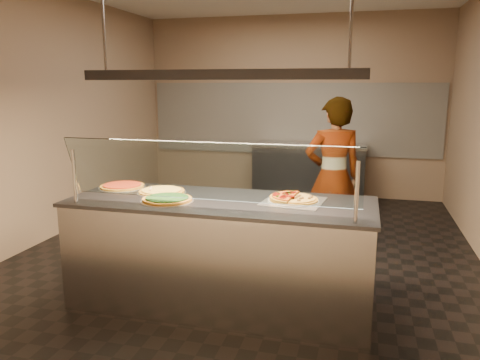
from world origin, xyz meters
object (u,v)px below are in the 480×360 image
(worker, at_px, (333,177))
(pizza_spinach, at_px, (167,199))
(half_pizza_sausage, at_px, (305,199))
(pizza_spatula, at_px, (155,190))
(prep_table, at_px, (309,173))
(heat_lamp_housing, at_px, (219,75))
(serving_counter, at_px, (221,253))
(sneeze_guard, at_px, (207,172))
(pizza_cheese, at_px, (162,191))
(perforated_tray, at_px, (293,201))
(pizza_tomato, at_px, (122,186))
(half_pizza_pepperoni, at_px, (282,197))

(worker, bearing_deg, pizza_spinach, 35.06)
(half_pizza_sausage, height_order, pizza_spatula, half_pizza_sausage)
(prep_table, relative_size, heat_lamp_housing, 0.78)
(pizza_spatula, bearing_deg, serving_counter, -7.79)
(sneeze_guard, distance_m, pizza_cheese, 0.80)
(perforated_tray, bearing_deg, sneeze_guard, -143.40)
(prep_table, xyz_separation_m, heat_lamp_housing, (-0.30, -3.90, 1.48))
(pizza_tomato, bearing_deg, sneeze_guard, -29.03)
(half_pizza_sausage, xyz_separation_m, pizza_cheese, (-1.28, 0.02, -0.01))
(perforated_tray, relative_size, prep_table, 0.30)
(pizza_cheese, bearing_deg, half_pizza_sausage, -1.06)
(serving_counter, distance_m, prep_table, 3.91)
(sneeze_guard, bearing_deg, pizza_spatula, 145.89)
(half_pizza_sausage, xyz_separation_m, pizza_spinach, (-1.11, -0.25, -0.01))
(half_pizza_sausage, height_order, prep_table, half_pizza_sausage)
(worker, bearing_deg, prep_table, -96.33)
(serving_counter, distance_m, worker, 1.80)
(pizza_tomato, bearing_deg, pizza_spinach, -31.46)
(serving_counter, bearing_deg, pizza_tomato, 167.49)
(serving_counter, xyz_separation_m, pizza_spinach, (-0.41, -0.15, 0.48))
(worker, bearing_deg, serving_counter, 43.13)
(pizza_spatula, xyz_separation_m, worker, (1.46, 1.46, -0.09))
(pizza_spinach, height_order, pizza_cheese, pizza_spinach)
(pizza_spinach, bearing_deg, pizza_tomato, 148.54)
(perforated_tray, bearing_deg, pizza_spatula, -179.38)
(half_pizza_pepperoni, height_order, pizza_spatula, half_pizza_pepperoni)
(sneeze_guard, xyz_separation_m, perforated_tray, (0.60, 0.44, -0.29))
(perforated_tray, relative_size, half_pizza_sausage, 1.28)
(worker, bearing_deg, half_pizza_sausage, 65.94)
(pizza_tomato, bearing_deg, pizza_cheese, -13.30)
(sneeze_guard, relative_size, perforated_tray, 4.37)
(pizza_cheese, bearing_deg, prep_table, 76.81)
(perforated_tray, bearing_deg, pizza_spinach, -166.15)
(pizza_cheese, bearing_deg, heat_lamp_housing, -11.91)
(pizza_tomato, relative_size, worker, 0.25)
(serving_counter, relative_size, half_pizza_sausage, 6.17)
(sneeze_guard, height_order, pizza_tomato, sneeze_guard)
(half_pizza_pepperoni, relative_size, heat_lamp_housing, 0.18)
(perforated_tray, xyz_separation_m, half_pizza_pepperoni, (-0.09, 0.00, 0.03))
(half_pizza_pepperoni, height_order, half_pizza_sausage, half_pizza_pepperoni)
(pizza_spinach, height_order, pizza_tomato, pizza_spinach)
(perforated_tray, bearing_deg, half_pizza_sausage, -0.51)
(serving_counter, distance_m, half_pizza_pepperoni, 0.72)
(sneeze_guard, distance_m, pizza_tomato, 1.21)
(sneeze_guard, relative_size, half_pizza_pepperoni, 5.59)
(pizza_spinach, bearing_deg, half_pizza_pepperoni, 15.24)
(half_pizza_sausage, height_order, pizza_tomato, half_pizza_sausage)
(pizza_spatula, height_order, heat_lamp_housing, heat_lamp_housing)
(pizza_tomato, xyz_separation_m, worker, (1.85, 1.32, -0.07))
(half_pizza_sausage, bearing_deg, sneeze_guard, -147.42)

